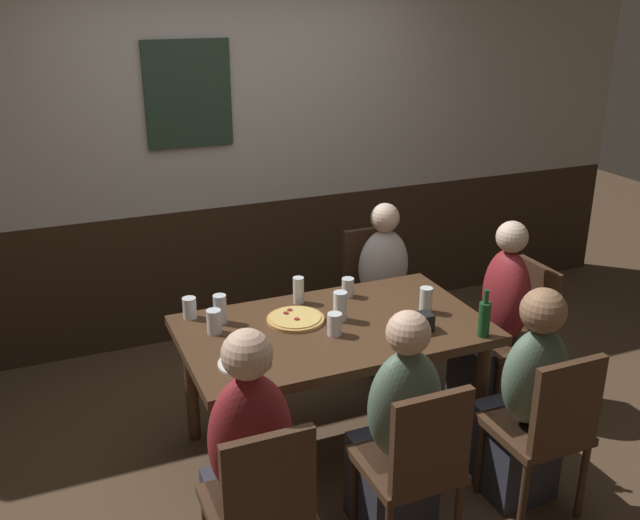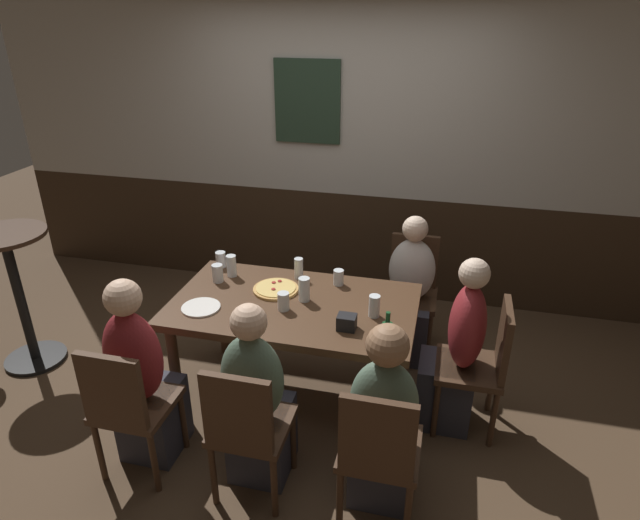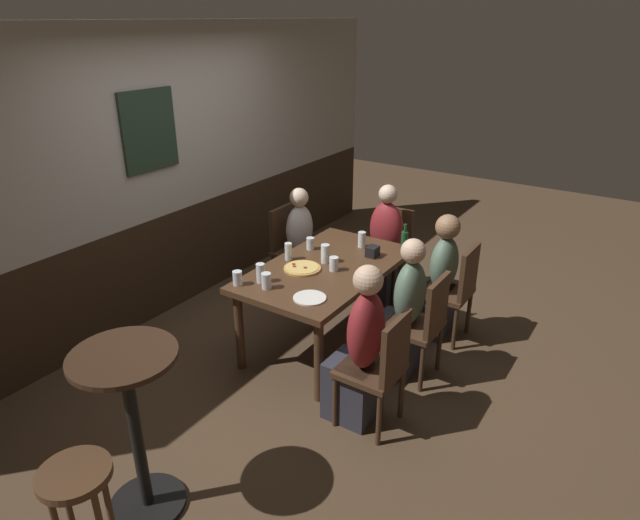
{
  "view_description": "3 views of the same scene",
  "coord_description": "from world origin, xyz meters",
  "views": [
    {
      "loc": [
        -1.34,
        -3.02,
        2.37
      ],
      "look_at": [
        -0.06,
        0.03,
        1.1
      ],
      "focal_mm": 39.98,
      "sensor_mm": 36.0,
      "label": 1
    },
    {
      "loc": [
        0.89,
        -2.88,
        2.46
      ],
      "look_at": [
        0.14,
        0.12,
        1.0
      ],
      "focal_mm": 30.38,
      "sensor_mm": 36.0,
      "label": 2
    },
    {
      "loc": [
        -3.47,
        -2.22,
        2.63
      ],
      "look_at": [
        -0.17,
        -0.05,
        0.87
      ],
      "focal_mm": 30.94,
      "sensor_mm": 36.0,
      "label": 3
    }
  ],
  "objects": [
    {
      "name": "tumbler_water",
      "position": [
        -0.06,
        0.34,
        0.81
      ],
      "size": [
        0.06,
        0.06,
        0.15
      ],
      "color": "silver",
      "rests_on": "dining_table"
    },
    {
      "name": "plate_white_large",
      "position": [
        -0.54,
        -0.21,
        0.75
      ],
      "size": [
        0.24,
        0.24,
        0.01
      ],
      "primitive_type": "cylinder",
      "color": "white",
      "rests_on": "dining_table"
    },
    {
      "name": "ground_plane",
      "position": [
        0.0,
        0.0,
        0.0
      ],
      "size": [
        12.0,
        12.0,
        0.0
      ],
      "primitive_type": "plane",
      "color": "#4C3826"
    },
    {
      "name": "beer_bottle_green",
      "position": [
        0.65,
        -0.39,
        0.84
      ],
      "size": [
        0.06,
        0.06,
        0.25
      ],
      "color": "#194723",
      "rests_on": "dining_table"
    },
    {
      "name": "chair_left_near",
      "position": [
        -0.69,
        -0.87,
        0.5
      ],
      "size": [
        0.4,
        0.4,
        0.88
      ],
      "color": "#422B1C",
      "rests_on": "ground_plane"
    },
    {
      "name": "pint_glass_amber",
      "position": [
        -0.53,
        0.26,
        0.81
      ],
      "size": [
        0.07,
        0.07,
        0.15
      ],
      "color": "silver",
      "rests_on": "dining_table"
    },
    {
      "name": "pint_glass_stout",
      "position": [
        -0.04,
        -0.1,
        0.79
      ],
      "size": [
        0.07,
        0.07,
        0.12
      ],
      "color": "silver",
      "rests_on": "dining_table"
    },
    {
      "name": "person_mid_near",
      "position": [
        0.0,
        -0.71,
        0.48
      ],
      "size": [
        0.34,
        0.37,
        1.15
      ],
      "color": "#2D2D38",
      "rests_on": "ground_plane"
    },
    {
      "name": "chair_head_east",
      "position": [
        1.2,
        0.0,
        0.5
      ],
      "size": [
        0.4,
        0.4,
        0.88
      ],
      "color": "#422B1C",
      "rests_on": "ground_plane"
    },
    {
      "name": "pint_glass_pale",
      "position": [
        0.23,
        0.31,
        0.79
      ],
      "size": [
        0.07,
        0.07,
        0.11
      ],
      "color": "silver",
      "rests_on": "dining_table"
    },
    {
      "name": "highball_clear",
      "position": [
        -0.59,
        0.16,
        0.79
      ],
      "size": [
        0.07,
        0.07,
        0.13
      ],
      "color": "silver",
      "rests_on": "dining_table"
    },
    {
      "name": "person_head_east",
      "position": [
        1.03,
        0.0,
        0.49
      ],
      "size": [
        0.37,
        0.34,
        1.17
      ],
      "color": "#2D2D38",
      "rests_on": "ground_plane"
    },
    {
      "name": "condiment_caddy",
      "position": [
        0.39,
        -0.22,
        0.79
      ],
      "size": [
        0.11,
        0.09,
        0.09
      ],
      "primitive_type": "cube",
      "color": "black",
      "rests_on": "dining_table"
    },
    {
      "name": "chair_right_far",
      "position": [
        0.69,
        0.87,
        0.5
      ],
      "size": [
        0.4,
        0.4,
        0.88
      ],
      "color": "#422B1C",
      "rests_on": "ground_plane"
    },
    {
      "name": "chair_mid_near",
      "position": [
        0.0,
        -0.87,
        0.5
      ],
      "size": [
        0.4,
        0.4,
        0.88
      ],
      "color": "#422B1C",
      "rests_on": "ground_plane"
    },
    {
      "name": "dining_table",
      "position": [
        0.0,
        0.0,
        0.66
      ],
      "size": [
        1.56,
        0.91,
        0.74
      ],
      "color": "#472D1C",
      "rests_on": "ground_plane"
    },
    {
      "name": "side_bar_table",
      "position": [
        -2.04,
        -0.08,
        0.62
      ],
      "size": [
        0.56,
        0.56,
        1.05
      ],
      "color": "black",
      "rests_on": "ground_plane"
    },
    {
      "name": "tumbler_short",
      "position": [
        0.06,
        0.05,
        0.81
      ],
      "size": [
        0.07,
        0.07,
        0.16
      ],
      "color": "silver",
      "rests_on": "dining_table"
    },
    {
      "name": "person_left_near",
      "position": [
        -0.69,
        -0.71,
        0.51
      ],
      "size": [
        0.34,
        0.37,
        1.2
      ],
      "color": "#2D2D38",
      "rests_on": "ground_plane"
    },
    {
      "name": "person_right_near",
      "position": [
        0.69,
        -0.71,
        0.48
      ],
      "size": [
        0.34,
        0.37,
        1.13
      ],
      "color": "#2D2D38",
      "rests_on": "ground_plane"
    },
    {
      "name": "pizza",
      "position": [
        -0.16,
        0.13,
        0.75
      ],
      "size": [
        0.3,
        0.3,
        0.03
      ],
      "color": "tan",
      "rests_on": "dining_table"
    },
    {
      "name": "beer_glass_half",
      "position": [
        0.52,
        -0.04,
        0.8
      ],
      "size": [
        0.07,
        0.07,
        0.14
      ],
      "color": "silver",
      "rests_on": "dining_table"
    },
    {
      "name": "beer_glass_tall",
      "position": [
        -0.66,
        0.38,
        0.79
      ],
      "size": [
        0.07,
        0.07,
        0.11
      ],
      "color": "silver",
      "rests_on": "dining_table"
    },
    {
      "name": "chair_right_near",
      "position": [
        0.69,
        -0.87,
        0.5
      ],
      "size": [
        0.4,
        0.4,
        0.88
      ],
      "color": "#422B1C",
      "rests_on": "ground_plane"
    },
    {
      "name": "wall_back",
      "position": [
        -0.0,
        1.65,
        1.3
      ],
      "size": [
        6.4,
        0.13,
        2.6
      ],
      "color": "#332316",
      "rests_on": "ground_plane"
    },
    {
      "name": "person_right_far",
      "position": [
        0.69,
        0.71,
        0.47
      ],
      "size": [
        0.34,
        0.37,
        1.11
      ],
      "color": "#2D2D38",
      "rests_on": "ground_plane"
    }
  ]
}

